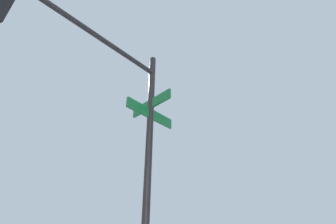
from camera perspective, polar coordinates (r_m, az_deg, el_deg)
The scene contains 1 object.
traffic_signal_near at distance 3.79m, azimuth -18.50°, elevation 4.56°, with size 1.77×3.20×5.45m.
Camera 1 is at (-8.70, -3.57, 1.70)m, focal length 25.79 mm.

